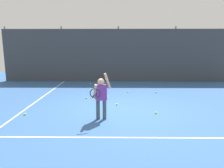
% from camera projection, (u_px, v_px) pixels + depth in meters
% --- Properties ---
extents(ground_plane, '(20.00, 20.00, 0.00)m').
position_uv_depth(ground_plane, '(121.00, 110.00, 6.87)').
color(ground_plane, '#335B93').
extents(court_line_baseline, '(9.00, 0.05, 0.00)m').
position_uv_depth(court_line_baseline, '(124.00, 137.00, 4.81)').
color(court_line_baseline, white).
rests_on(court_line_baseline, ground).
extents(court_line_sideline, '(0.05, 9.00, 0.00)m').
position_uv_depth(court_line_sideline, '(36.00, 102.00, 7.89)').
color(court_line_sideline, white).
rests_on(court_line_sideline, ground).
extents(back_fence_windscreen, '(13.50, 0.08, 3.05)m').
position_uv_depth(back_fence_windscreen, '(118.00, 56.00, 12.09)').
color(back_fence_windscreen, '#383D42').
rests_on(back_fence_windscreen, ground).
extents(fence_post_0, '(0.09, 0.09, 3.20)m').
position_uv_depth(fence_post_0, '(7.00, 54.00, 12.21)').
color(fence_post_0, slate).
rests_on(fence_post_0, ground).
extents(fence_post_1, '(0.09, 0.09, 3.20)m').
position_uv_depth(fence_post_1, '(62.00, 54.00, 12.18)').
color(fence_post_1, slate).
rests_on(fence_post_1, ground).
extents(fence_post_2, '(0.09, 0.09, 3.20)m').
position_uv_depth(fence_post_2, '(118.00, 54.00, 12.14)').
color(fence_post_2, slate).
rests_on(fence_post_2, ground).
extents(fence_post_3, '(0.09, 0.09, 3.20)m').
position_uv_depth(fence_post_3, '(174.00, 54.00, 12.10)').
color(fence_post_3, slate).
rests_on(fence_post_3, ground).
extents(tennis_player, '(0.57, 0.74, 1.35)m').
position_uv_depth(tennis_player, '(101.00, 95.00, 5.86)').
color(tennis_player, '#3F4C59').
rests_on(tennis_player, ground).
extents(tennis_ball_0, '(0.07, 0.07, 0.07)m').
position_uv_depth(tennis_ball_0, '(128.00, 92.00, 9.39)').
color(tennis_ball_0, '#CCE033').
rests_on(tennis_ball_0, ground).
extents(tennis_ball_1, '(0.07, 0.07, 0.07)m').
position_uv_depth(tennis_ball_1, '(156.00, 92.00, 9.34)').
color(tennis_ball_1, '#CCE033').
rests_on(tennis_ball_1, ground).
extents(tennis_ball_2, '(0.07, 0.07, 0.07)m').
position_uv_depth(tennis_ball_2, '(117.00, 104.00, 7.40)').
color(tennis_ball_2, '#CCE033').
rests_on(tennis_ball_2, ground).
extents(tennis_ball_3, '(0.07, 0.07, 0.07)m').
position_uv_depth(tennis_ball_3, '(25.00, 114.00, 6.34)').
color(tennis_ball_3, '#CCE033').
rests_on(tennis_ball_3, ground).
extents(tennis_ball_4, '(0.07, 0.07, 0.07)m').
position_uv_depth(tennis_ball_4, '(90.00, 83.00, 11.46)').
color(tennis_ball_4, '#CCE033').
rests_on(tennis_ball_4, ground).
extents(tennis_ball_5, '(0.07, 0.07, 0.07)m').
position_uv_depth(tennis_ball_5, '(86.00, 98.00, 8.30)').
color(tennis_ball_5, '#CCE033').
rests_on(tennis_ball_5, ground).
extents(tennis_ball_6, '(0.07, 0.07, 0.07)m').
position_uv_depth(tennis_ball_6, '(156.00, 113.00, 6.47)').
color(tennis_ball_6, '#CCE033').
rests_on(tennis_ball_6, ground).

